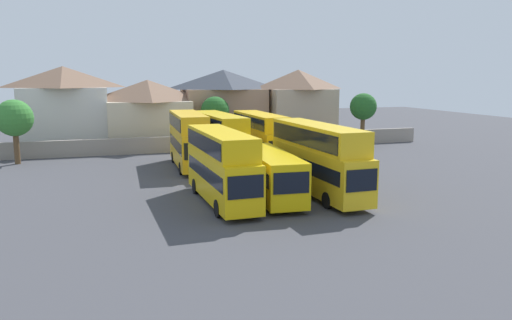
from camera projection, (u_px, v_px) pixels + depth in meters
ground at (213, 158)px, 52.09m from camera, size 140.00×140.00×0.00m
depot_boundary_wall at (203, 143)px, 57.03m from camera, size 56.00×0.50×1.80m
bus_1 at (221, 163)px, 33.43m from camera, size 2.78×10.66×4.89m
bus_2 at (270, 172)px, 34.75m from camera, size 3.23×10.28×3.28m
bus_3 at (318, 155)px, 35.79m from camera, size 2.79×12.05×5.11m
bus_4 at (189, 137)px, 46.37m from camera, size 2.90×10.49×5.12m
bus_5 at (219, 137)px, 47.04m from camera, size 3.19×11.74×4.98m
bus_6 at (260, 136)px, 48.46m from camera, size 2.68×10.95×4.91m
house_terrace_left at (65, 107)px, 58.69m from camera, size 10.09×7.69×9.66m
house_terrace_centre at (148, 113)px, 60.45m from camera, size 10.23×7.82×8.07m
house_terrace_right at (224, 105)px, 64.33m from camera, size 10.76×6.65×9.30m
house_terrace_far_right at (298, 104)px, 66.22m from camera, size 9.05×7.34×9.35m
tree_left_of_lot at (363, 107)px, 60.23m from camera, size 3.23×3.23×6.47m
tree_behind_wall at (14, 118)px, 47.99m from camera, size 3.57×3.57×6.31m
tree_right_of_lot at (215, 111)px, 59.40m from camera, size 3.43×3.43×6.12m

